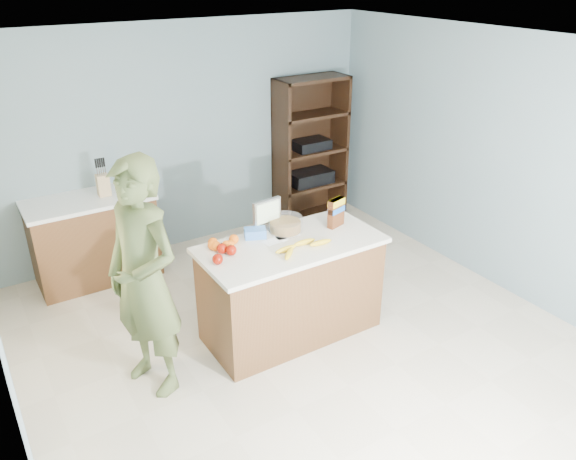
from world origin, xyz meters
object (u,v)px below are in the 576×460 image
shelving_unit (308,152)px  person (144,280)px  tv (267,213)px  counter_peninsula (291,292)px  cereal_box (336,210)px

shelving_unit → person: bearing=-144.0°
tv → counter_peninsula: bearing=-83.1°
counter_peninsula → cereal_box: cereal_box is taller
shelving_unit → person: (-2.82, -2.04, 0.07)m
cereal_box → counter_peninsula: bearing=-172.1°
tv → cereal_box: bearing=-25.1°
counter_peninsula → cereal_box: 0.82m
tv → cereal_box: size_ratio=1.09×
person → counter_peninsula: bearing=67.7°
shelving_unit → tv: 2.35m
cereal_box → tv: bearing=154.9°
shelving_unit → person: size_ratio=0.96×
shelving_unit → counter_peninsula: bearing=-127.1°
counter_peninsula → person: bearing=179.7°
tv → cereal_box: (0.55, -0.26, -0.01)m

